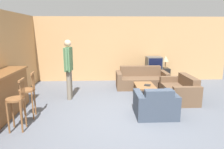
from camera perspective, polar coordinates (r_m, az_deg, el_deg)
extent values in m
plane|color=#565B66|center=(4.93, 2.67, -12.07)|extent=(24.00, 24.00, 0.00)
cube|color=tan|center=(8.22, 0.43, 7.19)|extent=(9.40, 0.08, 2.60)
cube|color=tan|center=(6.48, -27.70, 4.41)|extent=(0.08, 8.70, 2.60)
cylinder|color=brown|center=(4.53, -25.92, -6.34)|extent=(0.39, 0.39, 0.04)
cylinder|color=brown|center=(4.80, -26.46, -9.81)|extent=(0.04, 0.04, 0.66)
cylinder|color=brown|center=(4.58, -27.57, -10.97)|extent=(0.04, 0.04, 0.66)
cylinder|color=brown|center=(4.72, -23.51, -9.92)|extent=(0.04, 0.04, 0.66)
cylinder|color=brown|center=(4.50, -24.49, -11.12)|extent=(0.04, 0.04, 0.66)
cylinder|color=brown|center=(4.53, -23.84, -3.56)|extent=(0.02, 0.02, 0.36)
cylinder|color=brown|center=(4.46, -24.12, -3.82)|extent=(0.02, 0.02, 0.36)
cylinder|color=brown|center=(4.39, -24.41, -4.08)|extent=(0.02, 0.02, 0.36)
cylinder|color=brown|center=(4.33, -24.71, -4.34)|extent=(0.02, 0.02, 0.36)
cube|color=brown|center=(4.38, -24.49, -1.47)|extent=(0.05, 0.31, 0.04)
cylinder|color=brown|center=(5.09, -23.15, -4.12)|extent=(0.41, 0.41, 0.04)
cylinder|color=brown|center=(5.34, -23.87, -7.37)|extent=(0.04, 0.04, 0.66)
cylinder|color=brown|center=(5.11, -24.54, -8.32)|extent=(0.04, 0.04, 0.66)
cylinder|color=brown|center=(5.29, -21.16, -7.35)|extent=(0.04, 0.04, 0.66)
cylinder|color=brown|center=(5.05, -21.71, -8.31)|extent=(0.04, 0.04, 0.66)
cylinder|color=brown|center=(5.11, -21.37, -1.62)|extent=(0.02, 0.02, 0.36)
cylinder|color=brown|center=(5.04, -21.53, -1.81)|extent=(0.02, 0.02, 0.36)
cylinder|color=brown|center=(4.97, -21.69, -2.02)|extent=(0.02, 0.02, 0.36)
cylinder|color=brown|center=(4.91, -21.86, -2.22)|extent=(0.02, 0.02, 0.36)
cube|color=brown|center=(4.97, -21.79, 0.29)|extent=(0.08, 0.31, 0.04)
cube|color=brown|center=(7.35, 8.42, -2.32)|extent=(1.51, 0.85, 0.39)
cube|color=brown|center=(7.57, 8.06, 1.06)|extent=(1.51, 0.22, 0.37)
cube|color=brown|center=(7.21, 1.93, -1.64)|extent=(0.16, 0.85, 0.59)
cube|color=brown|center=(7.53, 14.69, -1.45)|extent=(0.16, 0.85, 0.59)
cube|color=#384251|center=(5.06, 12.17, -9.28)|extent=(0.65, 0.81, 0.39)
cube|color=#384251|center=(4.67, 13.29, -6.38)|extent=(0.65, 0.22, 0.35)
cube|color=#384251|center=(5.14, 16.63, -8.04)|extent=(0.16, 0.81, 0.58)
cube|color=#384251|center=(4.94, 7.63, -8.45)|extent=(0.16, 0.81, 0.58)
cube|color=brown|center=(6.37, 18.40, -5.10)|extent=(0.79, 1.09, 0.39)
cube|color=brown|center=(6.39, 21.00, -1.88)|extent=(0.22, 1.09, 0.34)
cube|color=brown|center=(6.91, 16.64, -2.85)|extent=(0.79, 0.16, 0.57)
cube|color=brown|center=(5.80, 20.63, -6.03)|extent=(0.79, 0.16, 0.57)
cube|color=brown|center=(6.18, 9.35, -3.11)|extent=(0.57, 0.88, 0.04)
cube|color=brown|center=(5.82, 7.68, -6.21)|extent=(0.06, 0.06, 0.39)
cube|color=brown|center=(5.93, 12.41, -6.05)|extent=(0.06, 0.06, 0.39)
cube|color=brown|center=(6.58, 6.47, -4.01)|extent=(0.06, 0.06, 0.39)
cube|color=brown|center=(6.67, 10.67, -3.92)|extent=(0.06, 0.06, 0.39)
cube|color=black|center=(8.26, 11.72, -0.17)|extent=(1.24, 0.48, 0.57)
cube|color=#4C4C4C|center=(8.16, 11.88, 3.38)|extent=(0.59, 0.50, 0.47)
cube|color=black|center=(7.92, 12.33, 3.09)|extent=(0.52, 0.01, 0.40)
cube|color=black|center=(6.12, 10.05, -3.00)|extent=(0.22, 0.21, 0.03)
cylinder|color=brown|center=(8.33, 14.94, 1.86)|extent=(0.16, 0.16, 0.02)
cylinder|color=brown|center=(8.30, 14.99, 2.79)|extent=(0.03, 0.03, 0.25)
cone|color=tan|center=(8.27, 15.08, 4.41)|extent=(0.27, 0.27, 0.22)
cylinder|color=#756B5B|center=(6.11, -12.20, -3.11)|extent=(0.13, 0.13, 0.88)
cylinder|color=#756B5B|center=(6.25, -11.88, -2.75)|extent=(0.13, 0.13, 0.88)
cube|color=#4C754C|center=(6.02, -12.37, 4.30)|extent=(0.20, 0.44, 0.69)
cylinder|color=#4C754C|center=(5.79, -12.95, 4.24)|extent=(0.08, 0.08, 0.64)
cylinder|color=#4C754C|center=(6.24, -11.86, 4.85)|extent=(0.08, 0.08, 0.64)
sphere|color=tan|center=(5.98, -12.58, 8.74)|extent=(0.20, 0.20, 0.20)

